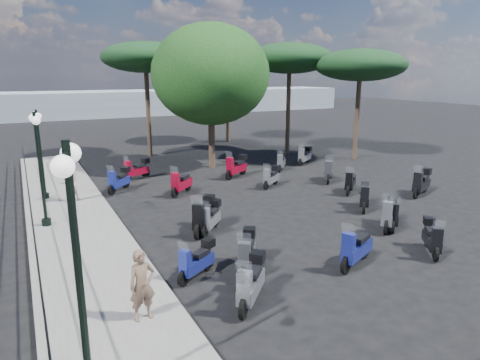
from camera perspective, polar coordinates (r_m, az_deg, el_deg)
name	(u,v)px	position (r m, az deg, el deg)	size (l,w,h in m)	color
ground	(299,236)	(14.37, 7.94, -7.47)	(120.00, 120.00, 0.00)	black
sidewalk	(80,238)	(14.85, -20.61, -7.24)	(3.00, 30.00, 0.15)	slate
railing	(32,222)	(14.33, -25.95, -5.06)	(0.04, 26.04, 1.10)	black
lamp_post_0	(78,265)	(6.70, -20.82, -10.55)	(0.49, 1.23, 4.24)	black
lamp_post_1	(39,162)	(15.68, -25.17, 2.15)	(0.32, 1.14, 3.88)	black
lamp_post_2	(40,149)	(19.24, -25.09, 3.80)	(0.34, 1.08, 3.68)	black
woman	(142,285)	(9.45, -12.91, -13.50)	(0.57, 0.37, 1.56)	brown
pedestrian_far	(69,183)	(18.68, -21.79, -0.35)	(0.74, 0.58, 1.52)	beige
scooter_1	(251,283)	(10.17, 1.46, -13.62)	(1.32, 1.37, 1.38)	black
scooter_2	(197,261)	(11.46, -5.80, -10.75)	(1.34, 0.92, 1.19)	black
scooter_3	(247,254)	(11.66, 0.91, -9.86)	(1.14, 1.50, 1.37)	black
scooter_4	(181,184)	(19.06, -7.87, -0.50)	(1.36, 1.26, 1.39)	black
scooter_5	(119,181)	(20.13, -15.83, -0.07)	(1.27, 1.32, 1.33)	black
scooter_6	(356,249)	(12.43, 15.17, -8.92)	(1.67, 0.93, 1.42)	black
scooter_7	(210,218)	(14.52, -3.96, -5.10)	(1.20, 1.28, 1.27)	black
scooter_8	(204,216)	(14.50, -4.88, -4.84)	(1.32, 1.53, 1.47)	black
scooter_9	(137,170)	(22.18, -13.62, 1.34)	(1.55, 0.89, 1.32)	black
scooter_11	(388,215)	(15.61, 19.17, -4.44)	(1.46, 1.20, 1.42)	black
scooter_12	(392,214)	(15.80, 19.66, -4.28)	(1.24, 1.28, 1.29)	black
scooter_13	(271,177)	(20.19, 4.19, 0.36)	(1.34, 1.02, 1.23)	black
scooter_14	(236,167)	(21.96, -0.50, 1.75)	(1.64, 1.09, 1.44)	black
scooter_17	(432,238)	(14.03, 24.23, -7.12)	(1.10, 1.31, 1.24)	black
scooter_18	(364,197)	(17.55, 16.26, -2.15)	(1.27, 1.34, 1.34)	black
scooter_19	(350,183)	(19.76, 14.49, -0.38)	(1.31, 1.15, 1.31)	black
scooter_20	(281,162)	(23.72, 5.53, 2.41)	(1.12, 1.25, 1.22)	black
scooter_24	(421,183)	(20.34, 23.03, -0.39)	(1.72, 0.99, 1.46)	black
scooter_25	(328,172)	(21.57, 11.66, 1.11)	(1.21, 1.50, 1.44)	black
scooter_26	(305,156)	(25.41, 8.61, 3.15)	(1.44, 1.00, 1.28)	black
broadleaf_tree	(211,75)	(24.01, -3.93, 13.84)	(6.45, 6.45, 7.89)	#38281E
pine_0	(228,63)	(33.25, -1.66, 15.39)	(5.49, 5.49, 6.97)	#38281E
pine_1	(290,59)	(28.28, 6.63, 15.79)	(5.54, 5.54, 7.11)	#38281E
pine_2	(145,58)	(28.04, -12.50, 15.65)	(5.45, 5.45, 7.13)	#38281E
pine_3	(360,65)	(27.26, 15.75, 14.49)	(5.46, 5.46, 6.64)	#38281E
distant_hills	(88,104)	(56.52, -19.57, 9.53)	(70.00, 8.00, 3.00)	gray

